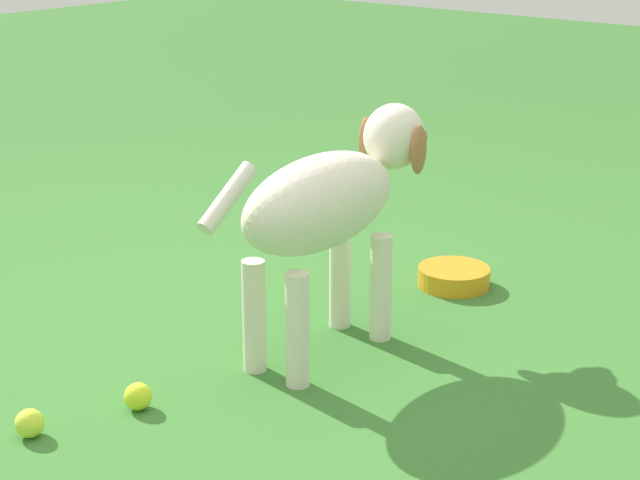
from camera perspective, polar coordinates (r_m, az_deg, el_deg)
ground at (r=2.73m, az=-3.31°, el=-6.89°), size 14.00×14.00×0.00m
dog at (r=2.70m, az=0.69°, el=2.10°), size 0.91×0.23×0.61m
tennis_ball_0 at (r=2.55m, az=-9.78°, el=-8.31°), size 0.07×0.07×0.07m
tennis_ball_1 at (r=2.48m, az=-15.38°, el=-9.50°), size 0.07×0.07×0.07m
water_bowl at (r=3.27m, az=7.23°, el=-1.98°), size 0.22×0.22×0.06m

